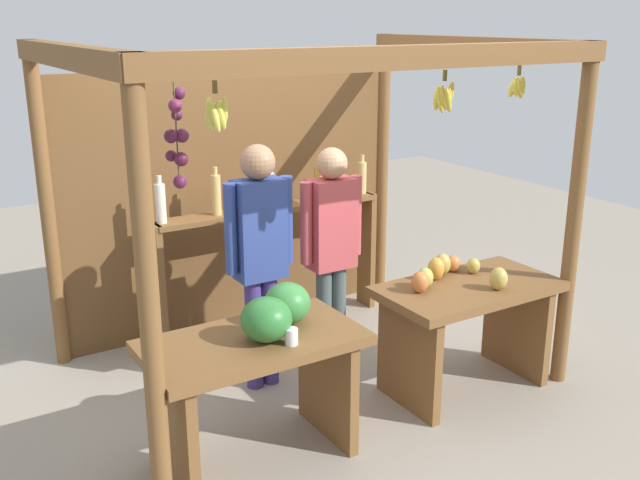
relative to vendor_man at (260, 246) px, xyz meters
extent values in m
plane|color=gray|center=(0.35, 0.03, -0.99)|extent=(12.00, 12.00, 0.00)
cylinder|color=brown|center=(-1.07, -1.01, 0.14)|extent=(0.10, 0.10, 2.26)
cylinder|color=brown|center=(1.77, -1.01, 0.14)|extent=(0.10, 0.10, 2.26)
cylinder|color=brown|center=(-1.07, 1.07, 0.14)|extent=(0.10, 0.10, 2.26)
cylinder|color=brown|center=(1.77, 1.07, 0.14)|extent=(0.10, 0.10, 2.26)
cube|color=brown|center=(0.35, -1.01, 1.21)|extent=(2.94, 0.12, 0.12)
cube|color=brown|center=(-1.07, 0.03, 1.21)|extent=(0.12, 2.18, 0.12)
cube|color=brown|center=(1.77, 0.03, 1.21)|extent=(0.12, 2.18, 0.12)
cube|color=brown|center=(0.35, 1.09, 0.03)|extent=(2.84, 0.04, 2.03)
cylinder|color=brown|center=(0.70, -0.90, 1.10)|extent=(0.02, 0.02, 0.06)
ellipsoid|color=gold|center=(0.74, -0.90, 1.00)|extent=(0.04, 0.07, 0.14)
ellipsoid|color=gold|center=(0.73, -0.88, 0.96)|extent=(0.05, 0.06, 0.14)
ellipsoid|color=gold|center=(0.70, -0.87, 0.98)|extent=(0.07, 0.04, 0.14)
ellipsoid|color=gold|center=(0.68, -0.87, 0.98)|extent=(0.07, 0.06, 0.14)
ellipsoid|color=gold|center=(0.67, -0.90, 0.96)|extent=(0.04, 0.08, 0.14)
ellipsoid|color=gold|center=(0.68, -0.92, 0.98)|extent=(0.06, 0.06, 0.14)
ellipsoid|color=gold|center=(0.70, -0.94, 0.97)|extent=(0.07, 0.04, 0.14)
ellipsoid|color=gold|center=(0.72, -0.92, 0.98)|extent=(0.07, 0.08, 0.14)
cylinder|color=brown|center=(-0.65, -0.87, 1.10)|extent=(0.02, 0.02, 0.06)
ellipsoid|color=#D1CC4C|center=(-0.61, -0.87, 0.98)|extent=(0.04, 0.07, 0.15)
ellipsoid|color=#D1CC4C|center=(-0.62, -0.83, 0.97)|extent=(0.06, 0.05, 0.15)
ellipsoid|color=#D1CC4C|center=(-0.67, -0.84, 0.98)|extent=(0.06, 0.05, 0.15)
ellipsoid|color=#D1CC4C|center=(-0.67, -0.86, 0.98)|extent=(0.04, 0.09, 0.15)
ellipsoid|color=#D1CC4C|center=(-0.67, -0.90, 0.97)|extent=(0.06, 0.05, 0.15)
ellipsoid|color=#D1CC4C|center=(-0.63, -0.89, 0.97)|extent=(0.08, 0.06, 0.15)
cylinder|color=brown|center=(1.34, -0.84, 1.10)|extent=(0.02, 0.02, 0.06)
ellipsoid|color=gold|center=(1.37, -0.84, 0.99)|extent=(0.04, 0.07, 0.11)
ellipsoid|color=gold|center=(1.36, -0.81, 1.00)|extent=(0.06, 0.06, 0.11)
ellipsoid|color=gold|center=(1.35, -0.80, 1.01)|extent=(0.08, 0.05, 0.11)
ellipsoid|color=gold|center=(1.32, -0.80, 0.99)|extent=(0.07, 0.05, 0.11)
ellipsoid|color=gold|center=(1.32, -0.83, 1.00)|extent=(0.04, 0.06, 0.11)
ellipsoid|color=gold|center=(1.32, -0.84, 1.00)|extent=(0.04, 0.06, 0.11)
ellipsoid|color=gold|center=(1.33, -0.86, 1.00)|extent=(0.05, 0.04, 0.11)
ellipsoid|color=gold|center=(1.35, -0.86, 1.02)|extent=(0.06, 0.04, 0.11)
ellipsoid|color=gold|center=(1.36, -0.85, 0.98)|extent=(0.06, 0.06, 0.11)
cylinder|color=#4C422D|center=(-0.74, -0.59, 0.86)|extent=(0.01, 0.01, 0.55)
sphere|color=#511938|center=(-0.71, -0.58, 1.05)|extent=(0.06, 0.06, 0.06)
sphere|color=#601E42|center=(-0.75, -0.62, 1.00)|extent=(0.07, 0.07, 0.07)
sphere|color=#511938|center=(-0.72, -0.57, 0.95)|extent=(0.06, 0.06, 0.06)
sphere|color=#47142D|center=(-0.76, -0.58, 0.85)|extent=(0.07, 0.07, 0.07)
sphere|color=#511938|center=(-0.71, -0.58, 0.84)|extent=(0.07, 0.07, 0.07)
sphere|color=#47142D|center=(-0.76, -0.57, 0.75)|extent=(0.06, 0.06, 0.06)
sphere|color=#47142D|center=(-0.73, -0.62, 0.73)|extent=(0.07, 0.07, 0.07)
sphere|color=#511938|center=(-0.74, -0.60, 0.62)|extent=(0.07, 0.07, 0.07)
cube|color=brown|center=(-0.43, -0.75, -0.28)|extent=(1.19, 0.64, 0.06)
cube|color=brown|center=(-0.91, -0.75, -0.65)|extent=(0.06, 0.58, 0.68)
cube|color=brown|center=(0.04, -0.75, -0.65)|extent=(0.06, 0.58, 0.68)
ellipsoid|color=#38843D|center=(-0.17, -0.67, -0.13)|extent=(0.36, 0.36, 0.24)
ellipsoid|color=#2D7533|center=(-0.38, -0.81, -0.13)|extent=(0.37, 0.37, 0.24)
cylinder|color=white|center=(-0.30, -0.93, -0.20)|extent=(0.07, 0.07, 0.09)
cube|color=brown|center=(1.13, -0.75, -0.28)|extent=(1.19, 0.64, 0.06)
cube|color=brown|center=(0.65, -0.75, -0.65)|extent=(0.06, 0.58, 0.68)
cube|color=brown|center=(1.60, -0.75, -0.65)|extent=(0.06, 0.58, 0.68)
ellipsoid|color=#B79E47|center=(1.29, -0.61, -0.20)|extent=(0.12, 0.12, 0.11)
ellipsoid|color=#CC7038|center=(1.20, -0.50, -0.19)|extent=(0.10, 0.10, 0.11)
ellipsoid|color=#B79E47|center=(1.22, -0.92, -0.18)|extent=(0.13, 0.13, 0.15)
ellipsoid|color=#B79E47|center=(1.11, -0.51, -0.18)|extent=(0.12, 0.12, 0.15)
ellipsoid|color=#A8B24C|center=(0.84, -0.64, -0.18)|extent=(0.15, 0.15, 0.13)
ellipsoid|color=#CC7038|center=(0.76, -0.69, -0.18)|extent=(0.15, 0.15, 0.14)
ellipsoid|color=gold|center=(1.00, -0.57, -0.17)|extent=(0.13, 0.13, 0.15)
cube|color=brown|center=(-0.42, 0.81, -0.49)|extent=(0.05, 0.20, 1.00)
cube|color=brown|center=(1.43, 0.81, -0.49)|extent=(0.05, 0.20, 1.00)
cube|color=brown|center=(0.50, 0.81, -0.01)|extent=(1.84, 0.22, 0.04)
cylinder|color=silver|center=(-0.36, 0.81, 0.15)|extent=(0.07, 0.07, 0.28)
cylinder|color=silver|center=(-0.36, 0.81, 0.32)|extent=(0.03, 0.03, 0.06)
cylinder|color=#D8B266|center=(0.06, 0.81, 0.16)|extent=(0.07, 0.07, 0.30)
cylinder|color=#D8B266|center=(0.06, 0.81, 0.34)|extent=(0.03, 0.03, 0.06)
cylinder|color=silver|center=(0.51, 0.81, 0.14)|extent=(0.07, 0.07, 0.26)
cylinder|color=silver|center=(0.51, 0.81, 0.30)|extent=(0.03, 0.03, 0.06)
cylinder|color=gold|center=(0.94, 0.81, 0.14)|extent=(0.07, 0.07, 0.27)
cylinder|color=gold|center=(0.94, 0.81, 0.31)|extent=(0.03, 0.03, 0.06)
cylinder|color=#D8B266|center=(1.36, 0.81, 0.14)|extent=(0.07, 0.07, 0.26)
cylinder|color=#D8B266|center=(1.36, 0.81, 0.30)|extent=(0.03, 0.03, 0.06)
cylinder|color=navy|center=(-0.06, 0.00, -0.60)|extent=(0.11, 0.11, 0.77)
cylinder|color=navy|center=(0.06, 0.00, -0.60)|extent=(0.11, 0.11, 0.77)
cube|color=#2D428C|center=(0.00, 0.00, 0.11)|extent=(0.32, 0.19, 0.65)
cylinder|color=#2D428C|center=(-0.20, 0.00, 0.14)|extent=(0.08, 0.08, 0.59)
cylinder|color=#2D428C|center=(0.20, 0.00, 0.14)|extent=(0.08, 0.08, 0.59)
sphere|color=#997051|center=(0.00, 0.00, 0.54)|extent=(0.22, 0.22, 0.22)
cylinder|color=#445657|center=(0.50, 0.02, -0.62)|extent=(0.11, 0.11, 0.74)
cylinder|color=#445657|center=(0.62, 0.02, -0.62)|extent=(0.11, 0.11, 0.74)
cube|color=#BF474C|center=(0.56, 0.02, 0.06)|extent=(0.32, 0.19, 0.62)
cylinder|color=#BF474C|center=(0.36, 0.02, 0.09)|extent=(0.08, 0.08, 0.56)
cylinder|color=#BF474C|center=(0.76, 0.02, 0.09)|extent=(0.08, 0.08, 0.56)
sphere|color=tan|center=(0.56, 0.02, 0.48)|extent=(0.21, 0.21, 0.21)
camera|label=1|loc=(-2.01, -3.98, 1.41)|focal=40.74mm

